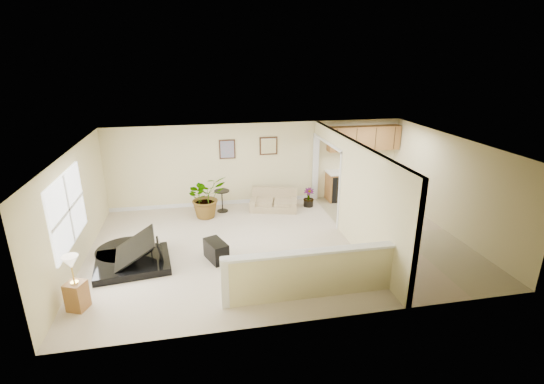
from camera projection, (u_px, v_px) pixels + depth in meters
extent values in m
plane|color=beige|center=(279.00, 244.00, 9.69)|extent=(9.00, 9.00, 0.00)
cube|color=beige|center=(259.00, 164.00, 12.06)|extent=(9.00, 0.04, 2.50)
cube|color=beige|center=(317.00, 257.00, 6.50)|extent=(9.00, 0.04, 2.50)
cube|color=beige|center=(75.00, 210.00, 8.46)|extent=(0.04, 6.00, 2.50)
cube|color=beige|center=(451.00, 185.00, 10.10)|extent=(0.04, 6.00, 2.50)
cube|color=white|center=(280.00, 144.00, 8.87)|extent=(9.00, 6.00, 0.04)
cube|color=tan|center=(397.00, 233.00, 10.26)|extent=(2.70, 6.00, 0.01)
cube|color=beige|center=(372.00, 209.00, 8.49)|extent=(0.12, 3.60, 2.50)
cube|color=beige|center=(330.00, 135.00, 10.90)|extent=(0.12, 2.35, 0.40)
cube|color=beige|center=(312.00, 275.00, 7.43)|extent=(3.30, 0.12, 0.95)
cube|color=silver|center=(313.00, 252.00, 7.27)|extent=(3.40, 0.22, 0.05)
cube|color=silver|center=(225.00, 283.00, 7.12)|extent=(0.14, 0.14, 1.00)
cube|color=white|center=(67.00, 210.00, 7.93)|extent=(0.05, 2.15, 1.45)
cube|color=#3B2315|center=(227.00, 149.00, 11.70)|extent=(0.48, 0.03, 0.58)
cube|color=#9A6279|center=(227.00, 149.00, 11.68)|extent=(0.40, 0.01, 0.50)
cube|color=#3B2315|center=(268.00, 146.00, 11.91)|extent=(0.55, 0.03, 0.55)
cube|color=white|center=(269.00, 146.00, 11.89)|extent=(0.46, 0.01, 0.46)
cube|color=#9B5D32|center=(362.00, 185.00, 12.64)|extent=(2.30, 0.60, 0.90)
cube|color=white|center=(363.00, 171.00, 12.49)|extent=(2.36, 0.65, 0.04)
cube|color=black|center=(338.00, 187.00, 12.50)|extent=(0.60, 0.60, 0.84)
cube|color=#9B5D32|center=(364.00, 138.00, 12.26)|extent=(2.30, 0.35, 0.75)
cube|color=black|center=(129.00, 232.00, 8.41)|extent=(1.71, 1.52, 0.32)
cylinder|color=black|center=(125.00, 222.00, 8.93)|extent=(1.33, 1.33, 0.32)
cube|color=white|center=(173.00, 230.00, 8.59)|extent=(0.37, 1.09, 0.02)
cube|color=black|center=(123.00, 218.00, 8.40)|extent=(1.37, 1.38, 0.72)
cube|color=black|center=(216.00, 251.00, 8.88)|extent=(0.57, 0.76, 0.45)
cube|color=tan|center=(274.00, 203.00, 11.81)|extent=(1.53, 1.11, 0.39)
cube|color=tan|center=(272.00, 188.00, 11.96)|extent=(1.38, 0.54, 0.40)
cube|color=tan|center=(254.00, 196.00, 11.61)|extent=(0.36, 0.80, 0.15)
cube|color=tan|center=(293.00, 194.00, 11.83)|extent=(0.36, 0.80, 0.15)
cylinder|color=black|center=(223.00, 211.00, 11.72)|extent=(0.32, 0.32, 0.03)
cylinder|color=black|center=(222.00, 201.00, 11.61)|extent=(0.03, 0.03, 0.63)
cylinder|color=black|center=(222.00, 191.00, 11.51)|extent=(0.45, 0.45, 0.03)
cylinder|color=black|center=(207.00, 212.00, 11.31)|extent=(0.35, 0.35, 0.24)
imported|color=#174E19|center=(206.00, 196.00, 11.15)|extent=(1.39, 1.32, 1.22)
cylinder|color=black|center=(308.00, 203.00, 12.08)|extent=(0.30, 0.30, 0.21)
imported|color=#174E19|center=(309.00, 197.00, 12.02)|extent=(0.40, 0.40, 0.58)
cube|color=#9B5D32|center=(77.00, 296.00, 7.14)|extent=(0.41, 0.41, 0.54)
cylinder|color=gold|center=(74.00, 282.00, 7.05)|extent=(0.14, 0.14, 0.02)
cylinder|color=gold|center=(73.00, 273.00, 6.99)|extent=(0.03, 0.03, 0.36)
cone|color=beige|center=(71.00, 262.00, 6.92)|extent=(0.29, 0.29, 0.24)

